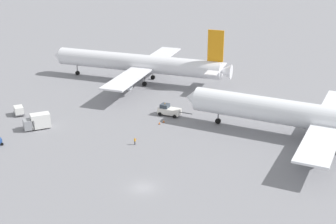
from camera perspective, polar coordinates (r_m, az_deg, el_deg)
name	(u,v)px	position (r m, az deg, el deg)	size (l,w,h in m)	color
ground_plane	(143,188)	(86.62, -2.93, -8.80)	(600.00, 600.00, 0.00)	gray
airliner_at_gate_left	(139,63)	(141.74, -3.39, 5.69)	(55.23, 46.48, 16.77)	silver
airliner_being_pushed	(318,118)	(106.71, 17.15, -0.66)	(59.64, 42.85, 16.32)	white
pushback_tug	(169,110)	(117.34, 0.09, 0.21)	(8.62, 3.00, 3.01)	white
gse_container_dolly_flat	(19,110)	(122.92, -17.03, 0.18)	(3.84, 3.80, 2.15)	slate
gse_catering_truck_tall	(37,122)	(113.27, -15.02, -1.08)	(5.79, 5.86, 3.50)	gray
ground_crew_ramp_agent_by_cones	(135,141)	(102.20, -3.89, -3.40)	(0.49, 0.36, 1.60)	#4C4C51
traffic_cone_wingtip_port	(164,121)	(113.42, -0.49, -1.10)	(0.44, 0.44, 0.60)	orange
traffic_cone_wingtip_starboard	(159,123)	(112.44, -1.02, -1.30)	(0.44, 0.44, 0.60)	orange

